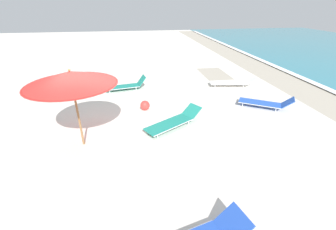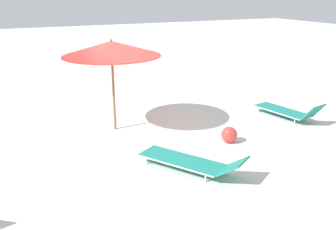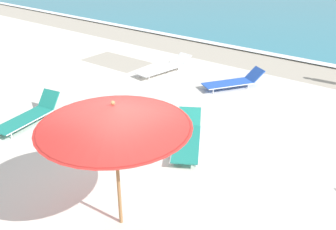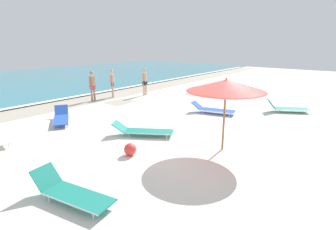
% 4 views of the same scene
% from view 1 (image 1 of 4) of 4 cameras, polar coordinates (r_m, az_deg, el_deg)
% --- Properties ---
extents(ground_plane, '(60.00, 60.00, 0.16)m').
position_cam_1_polar(ground_plane, '(7.84, -15.24, -4.82)').
color(ground_plane, silver).
extents(beach_umbrella, '(2.44, 2.44, 2.35)m').
position_cam_1_polar(beach_umbrella, '(6.57, -23.47, 8.57)').
color(beach_umbrella, olive).
rests_on(beach_umbrella, ground_plane).
extents(sun_lounger_under_umbrella, '(0.95, 2.39, 0.49)m').
position_cam_1_polar(sun_lounger_under_umbrella, '(12.16, 16.10, 7.98)').
color(sun_lounger_under_umbrella, white).
rests_on(sun_lounger_under_umbrella, ground_plane).
extents(sun_lounger_beside_umbrella, '(1.60, 2.06, 0.56)m').
position_cam_1_polar(sun_lounger_beside_umbrella, '(10.03, 23.52, 2.86)').
color(sun_lounger_beside_umbrella, blue).
rests_on(sun_lounger_beside_umbrella, ground_plane).
extents(sun_lounger_near_water_left, '(0.95, 2.07, 0.62)m').
position_cam_1_polar(sun_lounger_near_water_left, '(11.38, -10.49, 7.42)').
color(sun_lounger_near_water_left, '#1E8475').
rests_on(sun_lounger_near_water_left, ground_plane).
extents(sun_lounger_mid_beach_pair_a, '(1.69, 2.23, 0.50)m').
position_cam_1_polar(sun_lounger_mid_beach_pair_a, '(7.79, 1.54, -1.56)').
color(sun_lounger_mid_beach_pair_a, '#1E8475').
rests_on(sun_lounger_mid_beach_pair_a, ground_plane).
extents(beach_ball, '(0.38, 0.38, 0.38)m').
position_cam_1_polar(beach_ball, '(9.07, -5.87, 2.47)').
color(beach_ball, red).
rests_on(beach_ball, ground_plane).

